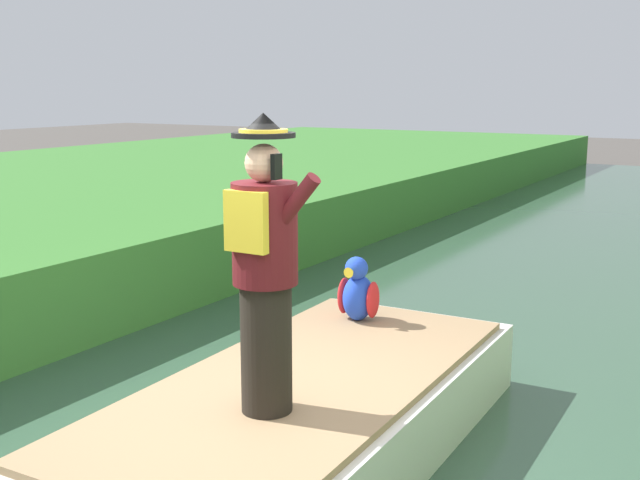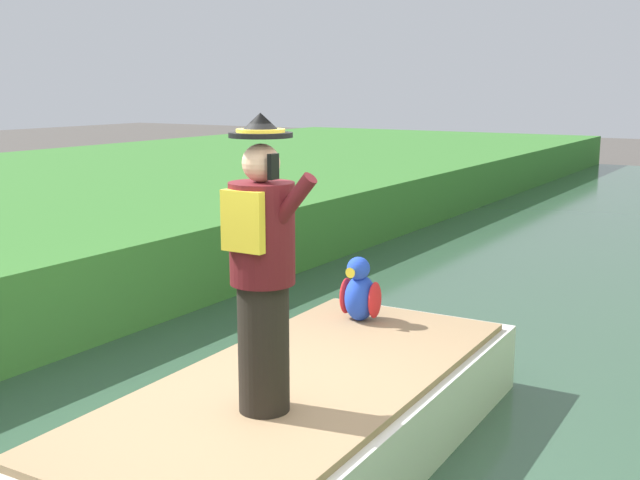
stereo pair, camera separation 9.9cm
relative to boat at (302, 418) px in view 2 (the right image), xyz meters
The scene contains 3 objects.
boat is the anchor object (origin of this frame).
person_pirate 1.38m from the boat, 79.78° to the right, with size 0.61×0.42×1.85m.
parrot_plush 1.55m from the boat, 102.50° to the left, with size 0.36×0.35×0.57m.
Camera 2 is at (2.85, -3.88, 2.71)m, focal length 44.37 mm.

